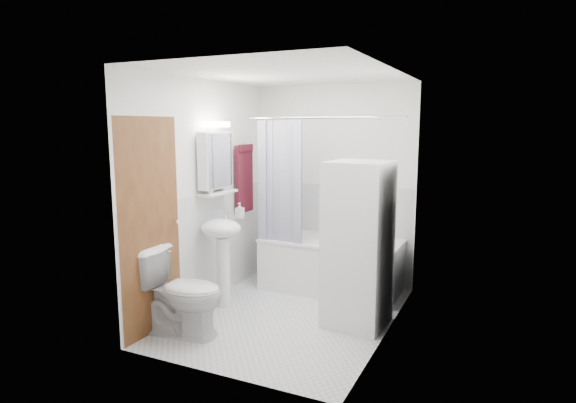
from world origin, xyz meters
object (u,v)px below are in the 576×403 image
at_px(washer_dryer, 358,244).
at_px(toilet, 181,292).
at_px(bathtub, 331,262).
at_px(sink, 222,242).

height_order(washer_dryer, toilet, washer_dryer).
height_order(bathtub, sink, sink).
relative_size(washer_dryer, toilet, 1.95).
relative_size(sink, washer_dryer, 0.66).
distance_m(sink, washer_dryer, 1.44).
distance_m(bathtub, toilet, 1.92).
bearing_deg(washer_dryer, toilet, -143.12).
bearing_deg(bathtub, toilet, -115.96).
bearing_deg(toilet, sink, -3.88).
bearing_deg(toilet, washer_dryer, -63.26).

